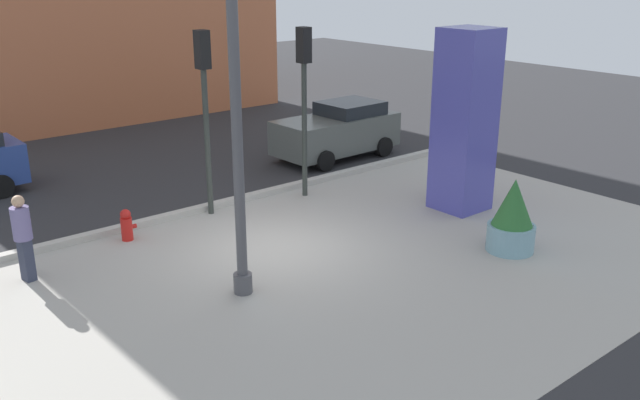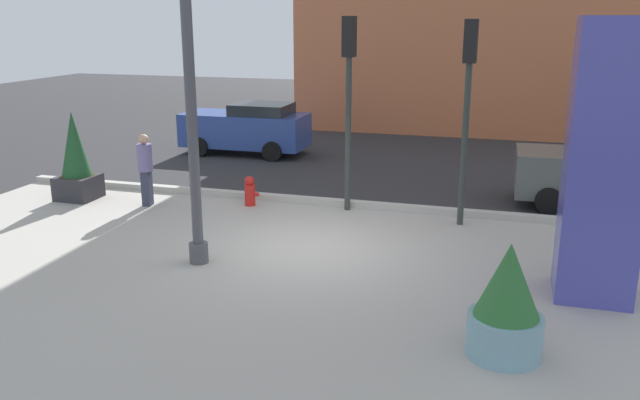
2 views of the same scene
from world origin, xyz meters
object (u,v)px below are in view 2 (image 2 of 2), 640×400
Objects in this scene: traffic_light_far_side at (468,89)px; car_passing_lane at (247,128)px; art_pillar_blue at (605,163)px; car_curb_west at (608,172)px; traffic_light_corner at (349,82)px; pedestrian_by_curb at (145,166)px; potted_plant_near_left at (507,305)px; fire_hydrant at (250,191)px; potted_plant_mid_plaza at (76,160)px; lamp_post at (190,91)px.

traffic_light_far_side is 9.90m from car_passing_lane.
art_pillar_blue reaches higher than traffic_light_far_side.
car_curb_west is 11.45m from car_passing_lane.
traffic_light_corner is (-2.72, 0.40, 0.02)m from traffic_light_far_side.
potted_plant_near_left is at bearing -31.20° from pedestrian_by_curb.
fire_hydrant is at bearing 16.28° from pedestrian_by_curb.
pedestrian_by_curb is at bearing -89.42° from car_passing_lane.
pedestrian_by_curb is (-8.64, 5.23, 0.24)m from potted_plant_near_left.
potted_plant_near_left is at bearing -26.35° from potted_plant_mid_plaza.
art_pillar_blue is 13.76m from car_passing_lane.
potted_plant_mid_plaza is 4.54m from fire_hydrant.
car_curb_west is at bearing 75.22° from potted_plant_near_left.
potted_plant_mid_plaza is 3.01× the size of fire_hydrant.
traffic_light_far_side is 0.99× the size of traffic_light_corner.
potted_plant_near_left is at bearing -79.47° from traffic_light_far_side.
lamp_post is 3.73× the size of pedestrian_by_curb.
potted_plant_mid_plaza is at bearing 167.11° from art_pillar_blue.
traffic_light_corner is (-3.81, 6.27, 2.30)m from potted_plant_near_left.
car_passing_lane is at bearing 126.39° from potted_plant_near_left.
fire_hydrant is 0.17× the size of traffic_light_corner.
fire_hydrant is 0.18× the size of car_passing_lane.
potted_plant_near_left reaches higher than fire_hydrant.
pedestrian_by_curb is (-2.43, -0.71, 0.63)m from fire_hydrant.
potted_plant_mid_plaza reaches higher than pedestrian_by_curb.
potted_plant_near_left is (5.66, -2.04, -2.50)m from lamp_post.
art_pillar_blue is at bearing -42.69° from car_passing_lane.
car_curb_west is at bearing 38.43° from lamp_post.
car_curb_west is at bearing 18.34° from traffic_light_corner.
lamp_post is at bearing 160.21° from potted_plant_near_left.
lamp_post is 1.47× the size of traffic_light_corner.
traffic_light_far_side reaches higher than potted_plant_near_left.
traffic_light_corner is (-5.16, 3.74, 0.78)m from art_pillar_blue.
lamp_post reaches higher than car_passing_lane.
car_passing_lane is (-4.90, 5.54, -2.18)m from traffic_light_corner.
potted_plant_mid_plaza is 7.22m from traffic_light_corner.
lamp_post is 6.51m from potted_plant_near_left.
car_curb_west is at bearing 15.60° from pedestrian_by_curb.
art_pillar_blue is 2.76× the size of potted_plant_near_left.
art_pillar_blue is at bearing 4.04° from lamp_post.
art_pillar_blue is 2.02× the size of potted_plant_mid_plaza.
potted_plant_mid_plaza reaches higher than potted_plant_near_left.
potted_plant_mid_plaza is at bearing -171.78° from traffic_light_corner.
car_curb_west is at bearing 13.05° from potted_plant_mid_plaza.
potted_plant_mid_plaza is 0.54× the size of car_curb_west.
pedestrian_by_curb reaches higher than car_curb_west.
fire_hydrant is 8.71m from car_curb_west.
traffic_light_far_side reaches higher than car_passing_lane.
potted_plant_mid_plaza is 0.54× the size of car_passing_lane.
art_pillar_blue is at bearing 61.91° from potted_plant_near_left.
pedestrian_by_curb is at bearing -1.31° from potted_plant_mid_plaza.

